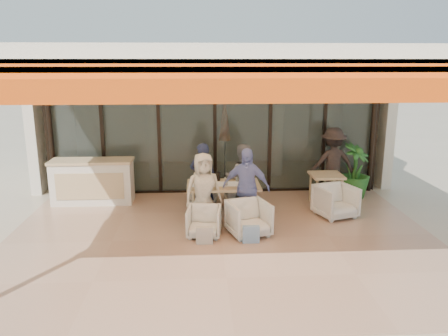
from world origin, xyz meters
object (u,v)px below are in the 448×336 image
object	(u,v)px
chair_far_right	(239,190)
dining_table	(223,187)
diner_navy	(203,178)
potted_palm	(355,171)
host_counter	(93,181)
chair_near_left	(204,220)
side_table	(326,179)
diner_grey	(242,178)
diner_cream	(203,190)
chair_far_left	(203,191)
side_chair	(336,200)
diner_periwinkle	(246,188)
standing_woman	(332,163)
chair_near_right	(249,217)

from	to	relation	value
chair_far_right	dining_table	bearing A→B (deg)	61.23
diner_navy	potted_palm	size ratio (longest dim) A/B	1.16
host_counter	chair_near_left	size ratio (longest dim) A/B	2.92
dining_table	side_table	world-z (taller)	dining_table
dining_table	diner_grey	bearing A→B (deg)	46.21
host_counter	potted_palm	distance (m)	6.16
chair_near_left	diner_cream	xyz separation A→B (m)	(0.00, 0.50, 0.43)
diner_navy	side_table	bearing A→B (deg)	-170.16
chair_far_left	side_chair	distance (m)	2.96
diner_grey	diner_periwinkle	world-z (taller)	diner_periwinkle
dining_table	standing_woman	distance (m)	2.96
diner_cream	potted_palm	bearing A→B (deg)	10.31
side_table	chair_far_right	bearing A→B (deg)	171.92
host_counter	chair_far_right	world-z (taller)	host_counter
chair_near_right	diner_cream	world-z (taller)	diner_cream
host_counter	potted_palm	xyz separation A→B (m)	(6.16, 0.10, 0.13)
dining_table	standing_woman	size ratio (longest dim) A/B	0.88
dining_table	chair_far_left	xyz separation A→B (m)	(-0.41, 0.94, -0.37)
chair_near_right	diner_navy	xyz separation A→B (m)	(-0.84, 1.40, 0.40)
diner_cream	standing_woman	xyz separation A→B (m)	(3.09, 1.71, 0.10)
dining_table	potted_palm	size ratio (longest dim) A/B	1.13
host_counter	chair_far_left	bearing A→B (deg)	-4.44
chair_far_left	chair_near_left	size ratio (longest dim) A/B	0.99
chair_far_left	chair_near_right	world-z (taller)	chair_near_right
chair_near_right	standing_woman	xyz separation A→B (m)	(2.25, 2.21, 0.49)
diner_navy	standing_woman	distance (m)	3.19
chair_near_right	diner_cream	bearing A→B (deg)	131.67
diner_cream	standing_woman	bearing A→B (deg)	14.40
diner_navy	side_chair	bearing A→B (deg)	174.52
chair_far_right	standing_woman	size ratio (longest dim) A/B	0.37
diner_periwinkle	diner_grey	bearing A→B (deg)	105.42
host_counter	diner_cream	size ratio (longest dim) A/B	1.23
chair_far_right	chair_far_left	bearing A→B (deg)	-4.50
host_counter	chair_near_right	xyz separation A→B (m)	(3.36, -2.10, -0.16)
chair_near_left	diner_cream	world-z (taller)	diner_cream
standing_woman	dining_table	bearing A→B (deg)	23.26
side_table	side_chair	world-z (taller)	side_chair
diner_periwinkle	potted_palm	size ratio (longest dim) A/B	1.20
chair_far_left	potted_palm	size ratio (longest dim) A/B	0.47
chair_near_left	side_chair	distance (m)	2.92
dining_table	diner_navy	xyz separation A→B (m)	(-0.41, 0.44, 0.08)
diner_grey	diner_periwinkle	distance (m)	0.90
host_counter	standing_woman	xyz separation A→B (m)	(5.61, 0.12, 0.32)
host_counter	diner_navy	world-z (taller)	diner_navy
chair_near_right	side_chair	size ratio (longest dim) A/B	0.96
chair_near_left	diner_navy	size ratio (longest dim) A/B	0.41
host_counter	chair_near_left	bearing A→B (deg)	-39.73
host_counter	standing_woman	size ratio (longest dim) A/B	1.08
diner_grey	diner_cream	xyz separation A→B (m)	(-0.84, -0.90, 0.00)
diner_periwinkle	host_counter	bearing A→B (deg)	170.03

